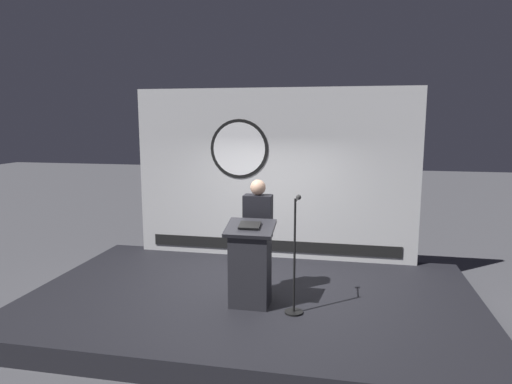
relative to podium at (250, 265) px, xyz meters
name	(u,v)px	position (x,y,z in m)	size (l,w,h in m)	color
ground_plane	(252,313)	(-0.05, 0.40, -0.86)	(40.00, 40.00, 0.00)	#4C4C51
stage_platform	(252,303)	(-0.05, 0.40, -0.71)	(6.40, 4.00, 0.30)	black
banner_display	(273,175)	(-0.07, 2.24, 0.95)	(5.05, 0.12, 3.04)	silver
podium	(250,265)	(0.00, 0.00, 0.00)	(0.64, 0.50, 1.15)	#26262B
speaker_person	(258,236)	(0.01, 0.48, 0.29)	(0.40, 0.26, 1.66)	black
microphone_stand	(295,272)	(0.61, -0.10, -0.02)	(0.24, 0.55, 1.52)	black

